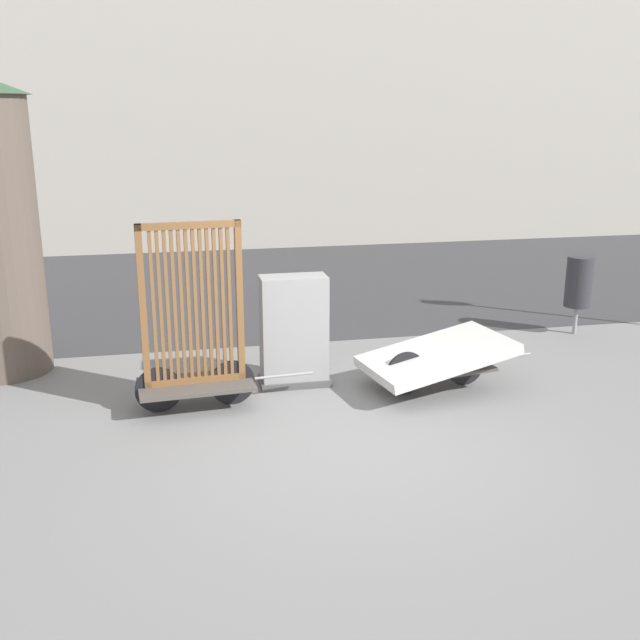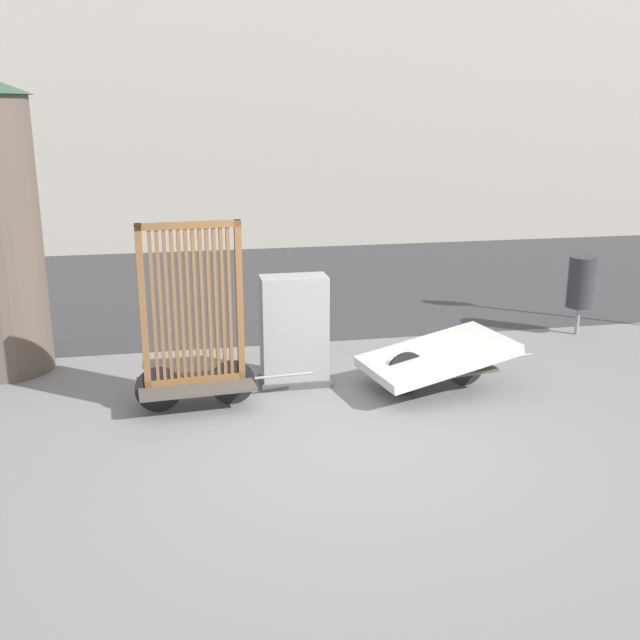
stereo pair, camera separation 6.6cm
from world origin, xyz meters
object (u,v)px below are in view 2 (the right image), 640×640
bike_cart_with_mattress (437,358)px  utility_cabinet (294,334)px  bike_cart_with_bedframe (194,341)px  trash_bin (581,283)px

bike_cart_with_mattress → utility_cabinet: size_ratio=1.68×
bike_cart_with_bedframe → bike_cart_with_mattress: bearing=-4.4°
utility_cabinet → trash_bin: utility_cabinet is taller
utility_cabinet → trash_bin: bearing=15.4°
bike_cart_with_bedframe → bike_cart_with_mattress: bike_cart_with_bedframe is taller
bike_cart_with_mattress → utility_cabinet: (-1.58, 0.51, 0.23)m
bike_cart_with_bedframe → trash_bin: size_ratio=1.80×
utility_cabinet → trash_bin: 4.50m
trash_bin → bike_cart_with_bedframe: bearing=-162.7°
bike_cart_with_mattress → trash_bin: bearing=21.7°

